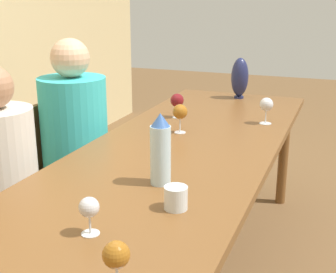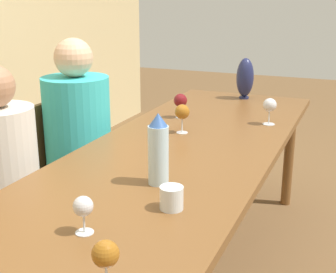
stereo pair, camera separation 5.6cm
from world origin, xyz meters
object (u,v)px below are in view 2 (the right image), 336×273
wine_glass_1 (270,106)px  wine_glass_3 (83,207)px  vase (245,78)px  wine_glass_2 (105,255)px  wine_glass_0 (180,101)px  water_tumbler (172,198)px  wine_glass_4 (182,112)px  water_bottle (158,150)px  person_near (6,185)px  chair_far (71,169)px  person_far (81,142)px

wine_glass_1 → wine_glass_3: (-1.48, 0.28, -0.02)m
vase → wine_glass_2: (-2.31, -0.22, -0.06)m
wine_glass_0 → wine_glass_3: wine_glass_0 is taller
water_tumbler → wine_glass_4: size_ratio=0.53×
wine_glass_0 → wine_glass_1: wine_glass_1 is taller
water_bottle → vase: size_ratio=1.00×
water_tumbler → person_near: bearing=78.2°
chair_far → wine_glass_0: bearing=-57.8°
vase → wine_glass_1: 0.68m
wine_glass_2 → vase: bearing=5.5°
wine_glass_1 → person_far: size_ratio=0.12×
water_bottle → person_far: (0.62, 0.77, -0.25)m
water_bottle → wine_glass_3: (-0.45, 0.05, -0.05)m
wine_glass_0 → wine_glass_4: (-0.29, -0.13, 0.01)m
wine_glass_2 → wine_glass_4: 1.39m
wine_glass_2 → wine_glass_4: bearing=13.3°
wine_glass_1 → person_near: size_ratio=0.13×
water_tumbler → vase: (1.84, 0.20, 0.11)m
water_tumbler → wine_glass_4: wine_glass_4 is taller
water_bottle → wine_glass_3: size_ratio=2.31×
wine_glass_3 → person_near: person_near is taller
vase → wine_glass_2: bearing=-174.5°
wine_glass_1 → wine_glass_4: bearing=131.5°
wine_glass_2 → wine_glass_3: wine_glass_2 is taller
wine_glass_3 → wine_glass_4: 1.14m
wine_glass_4 → person_near: bearing=138.5°
vase → person_near: size_ratio=0.24×
water_bottle → vase: (1.65, 0.07, 0.01)m
chair_far → person_far: person_far is taller
water_bottle → chair_far: 1.14m
person_near → wine_glass_4: bearing=-41.5°
wine_glass_2 → chair_far: bearing=38.0°
water_tumbler → wine_glass_0: wine_glass_0 is taller
wine_glass_1 → person_far: person_far is taller
water_tumbler → vase: vase is taller
water_tumbler → wine_glass_1: 1.23m
person_near → person_far: bearing=-0.1°
water_tumbler → wine_glass_1: (1.22, -0.09, 0.07)m
chair_far → water_bottle: bearing=-126.2°
wine_glass_0 → wine_glass_1: 0.52m
water_bottle → wine_glass_0: size_ratio=1.95×
wine_glass_3 → wine_glass_0: bearing=9.6°
vase → chair_far: size_ratio=0.32×
person_near → person_far: (0.62, -0.00, 0.02)m
water_tumbler → wine_glass_2: (-0.48, -0.02, 0.05)m
wine_glass_0 → person_far: person_far is taller
chair_far → water_tumbler: bearing=-129.5°
wine_glass_0 → person_near: 1.11m
vase → wine_glass_3: vase is taller
wine_glass_3 → person_far: (1.07, 0.72, -0.20)m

